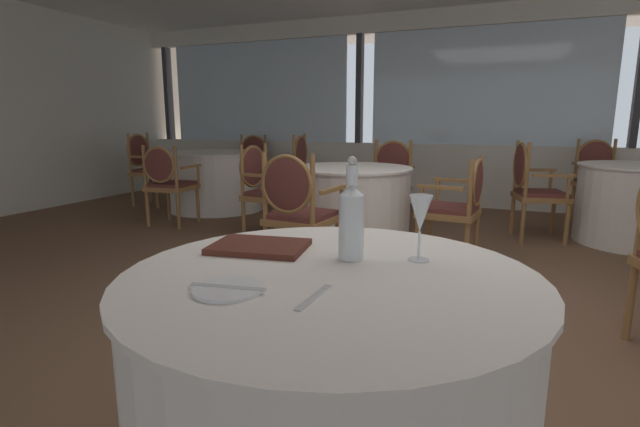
% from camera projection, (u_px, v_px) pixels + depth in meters
% --- Properties ---
extents(ground_plane, '(14.28, 14.28, 0.00)m').
position_uv_depth(ground_plane, '(424.00, 322.00, 2.82)').
color(ground_plane, brown).
extents(window_wall_far, '(10.98, 0.14, 2.64)m').
position_uv_depth(window_wall_far, '(482.00, 130.00, 6.31)').
color(window_wall_far, silver).
rests_on(window_wall_far, ground_plane).
extents(foreground_table, '(1.18, 1.18, 0.76)m').
position_uv_depth(foreground_table, '(330.00, 397.00, 1.39)').
color(foreground_table, white).
rests_on(foreground_table, ground_plane).
extents(side_plate, '(0.18, 0.18, 0.01)m').
position_uv_depth(side_plate, '(228.00, 289.00, 1.18)').
color(side_plate, white).
rests_on(side_plate, foreground_table).
extents(butter_knife, '(0.20, 0.05, 0.00)m').
position_uv_depth(butter_knife, '(228.00, 287.00, 1.18)').
color(butter_knife, silver).
rests_on(butter_knife, foreground_table).
extents(dinner_fork, '(0.03, 0.18, 0.00)m').
position_uv_depth(dinner_fork, '(314.00, 297.00, 1.14)').
color(dinner_fork, silver).
rests_on(dinner_fork, foreground_table).
extents(water_bottle, '(0.08, 0.08, 0.32)m').
position_uv_depth(water_bottle, '(351.00, 219.00, 1.44)').
color(water_bottle, white).
rests_on(water_bottle, foreground_table).
extents(wine_glass, '(0.07, 0.07, 0.20)m').
position_uv_depth(wine_glass, '(420.00, 215.00, 1.41)').
color(wine_glass, white).
rests_on(wine_glass, foreground_table).
extents(menu_book, '(0.34, 0.26, 0.02)m').
position_uv_depth(menu_book, '(259.00, 247.00, 1.56)').
color(menu_book, '#512319').
rests_on(menu_book, foreground_table).
extents(background_table_0, '(1.10, 1.10, 0.76)m').
position_uv_depth(background_table_0, '(351.00, 208.00, 4.34)').
color(background_table_0, white).
rests_on(background_table_0, ground_plane).
extents(dining_chair_0_0, '(0.51, 0.57, 0.94)m').
position_uv_depth(dining_chair_0_0, '(264.00, 184.00, 4.76)').
color(dining_chair_0_0, olive).
rests_on(dining_chair_0_0, ground_plane).
extents(dining_chair_0_1, '(0.57, 0.51, 0.96)m').
position_uv_depth(dining_chair_0_1, '(296.00, 206.00, 3.46)').
color(dining_chair_0_1, olive).
rests_on(dining_chair_0_1, ground_plane).
extents(dining_chair_0_2, '(0.51, 0.57, 0.89)m').
position_uv_depth(dining_chair_0_2, '(459.00, 202.00, 3.86)').
color(dining_chair_0_2, olive).
rests_on(dining_chair_0_2, ground_plane).
extents(dining_chair_0_3, '(0.57, 0.51, 0.97)m').
position_uv_depth(dining_chair_0_3, '(389.00, 177.00, 5.15)').
color(dining_chair_0_3, olive).
rests_on(dining_chair_0_3, ground_plane).
extents(background_table_1, '(1.13, 1.13, 0.76)m').
position_uv_depth(background_table_1, '(639.00, 205.00, 4.53)').
color(background_table_1, white).
rests_on(background_table_1, ground_plane).
extents(dining_chair_1_1, '(0.61, 0.56, 0.97)m').
position_uv_depth(dining_chair_1_1, '(598.00, 174.00, 5.46)').
color(dining_chair_1_1, olive).
rests_on(dining_chair_1_1, ground_plane).
extents(dining_chair_1_2, '(0.56, 0.61, 0.98)m').
position_uv_depth(dining_chair_1_2, '(532.00, 184.00, 4.64)').
color(dining_chair_1_2, olive).
rests_on(dining_chair_1_2, ground_plane).
extents(background_table_3, '(1.31, 1.31, 0.76)m').
position_uv_depth(background_table_3, '(216.00, 181.00, 6.31)').
color(background_table_3, white).
rests_on(background_table_3, ground_plane).
extents(dining_chair_3_0, '(0.57, 0.51, 0.91)m').
position_uv_depth(dining_chair_3_0, '(167.00, 179.00, 5.27)').
color(dining_chair_3_0, olive).
rests_on(dining_chair_3_0, ground_plane).
extents(dining_chair_3_1, '(0.51, 0.57, 1.01)m').
position_uv_depth(dining_chair_3_1, '(292.00, 168.00, 5.95)').
color(dining_chair_3_1, olive).
rests_on(dining_chair_3_1, ground_plane).
extents(dining_chair_3_2, '(0.57, 0.51, 0.96)m').
position_uv_depth(dining_chair_3_2, '(251.00, 160.00, 7.28)').
color(dining_chair_3_2, olive).
rests_on(dining_chair_3_2, ground_plane).
extents(dining_chair_3_3, '(0.51, 0.57, 1.01)m').
position_uv_depth(dining_chair_3_3, '(146.00, 163.00, 6.58)').
color(dining_chair_3_3, olive).
rests_on(dining_chair_3_3, ground_plane).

